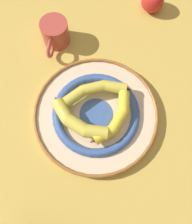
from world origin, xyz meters
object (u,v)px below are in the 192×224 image
object	(u,v)px
banana_b	(115,120)
banana_c	(96,90)
banana_a	(77,122)
coffee_mug	(55,33)
decorative_bowl	(96,114)
apple	(153,1)

from	to	relation	value
banana_b	banana_c	bearing A→B (deg)	62.16
banana_a	coffee_mug	distance (m)	0.32
decorative_bowl	banana_b	distance (m)	0.07
decorative_bowl	banana_c	world-z (taller)	banana_c
banana_c	decorative_bowl	bearing A→B (deg)	76.60
coffee_mug	apple	distance (m)	0.36
coffee_mug	apple	size ratio (longest dim) A/B	1.49
decorative_bowl	apple	distance (m)	0.45
decorative_bowl	banana_c	size ratio (longest dim) A/B	2.25
banana_c	coffee_mug	world-z (taller)	coffee_mug
decorative_bowl	banana_b	xyz separation A→B (m)	(0.00, -0.06, 0.04)
banana_c	coffee_mug	xyz separation A→B (m)	(0.11, 0.22, -0.01)
banana_a	coffee_mug	xyz separation A→B (m)	(0.23, 0.23, -0.01)
apple	coffee_mug	bearing A→B (deg)	142.03
banana_c	banana_a	bearing A→B (deg)	47.73
banana_c	apple	bearing A→B (deg)	-133.83
decorative_bowl	apple	xyz separation A→B (m)	(0.45, 0.03, 0.02)
coffee_mug	apple	world-z (taller)	apple
banana_b	coffee_mug	distance (m)	0.36
decorative_bowl	banana_b	size ratio (longest dim) A/B	1.92
banana_c	apple	xyz separation A→B (m)	(0.40, 0.00, -0.02)
banana_b	banana_c	xyz separation A→B (m)	(0.05, 0.09, 0.00)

